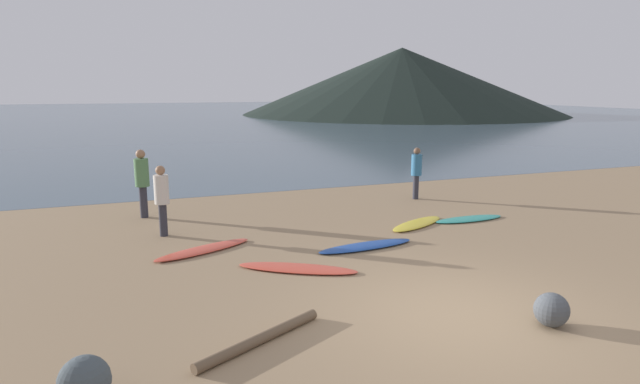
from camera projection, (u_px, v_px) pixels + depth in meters
name	position (u px, v px, depth m)	size (l,w,h in m)	color
ground_plane	(276.00, 195.00, 17.04)	(120.00, 120.00, 0.20)	#997C5B
ocean_water	(163.00, 115.00, 63.03)	(140.00, 100.00, 0.01)	#475B6B
headland_hill	(401.00, 81.00, 65.19)	(39.35, 39.35, 8.04)	black
surfboard_0	(204.00, 249.00, 10.89)	(2.22, 0.50, 0.07)	#D84C38
surfboard_1	(297.00, 268.00, 9.78)	(2.27, 0.54, 0.07)	#D84C38
surfboard_2	(366.00, 246.00, 11.12)	(2.23, 0.50, 0.09)	#1E479E
surfboard_3	(417.00, 224.00, 12.95)	(1.96, 0.56, 0.07)	yellow
surfboard_4	(469.00, 219.00, 13.44)	(1.98, 0.54, 0.06)	teal
person_0	(416.00, 169.00, 15.81)	(0.32, 0.32, 1.56)	#2D2D38
person_1	(142.00, 178.00, 13.52)	(0.36, 0.36, 1.78)	#2D2D38
person_2	(162.00, 195.00, 11.84)	(0.33, 0.33, 1.62)	#2D2D38
driftwood_log	(260.00, 339.00, 6.96)	(0.15, 0.15, 2.09)	brown
beach_rock_near	(552.00, 310.00, 7.45)	(0.49, 0.49, 0.49)	#474C51
beach_rock_far	(84.00, 381.00, 5.59)	(0.55, 0.55, 0.55)	#424C51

